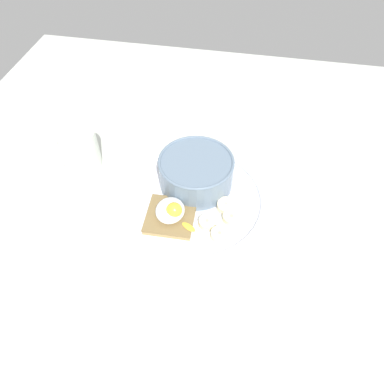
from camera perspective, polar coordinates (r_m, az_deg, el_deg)
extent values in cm
cube|color=beige|center=(75.14, 0.00, -2.01)|extent=(120.00, 120.00, 2.00)
cylinder|color=white|center=(73.98, 0.00, -1.27)|extent=(28.18, 28.18, 1.00)
torus|color=white|center=(73.37, 0.00, -0.87)|extent=(27.98, 27.98, 0.60)
cylinder|color=slate|center=(74.17, 0.60, 2.99)|extent=(14.65, 14.65, 6.11)
torus|color=slate|center=(72.00, 0.62, 4.68)|extent=(14.85, 14.85, 0.60)
cylinder|color=white|center=(74.53, 0.59, 2.72)|extent=(13.25, 13.25, 4.69)
ellipsoid|color=white|center=(73.00, 0.61, 3.88)|extent=(12.59, 12.59, 1.20)
ellipsoid|color=#926648|center=(71.44, -0.19, 2.93)|extent=(1.44, 1.19, 0.53)
ellipsoid|color=#996644|center=(72.23, 0.70, 3.63)|extent=(0.98, 1.51, 0.64)
ellipsoid|color=tan|center=(73.49, 0.99, 4.57)|extent=(1.35, 1.58, 0.57)
ellipsoid|color=#926742|center=(73.75, -1.61, 4.88)|extent=(2.13, 2.20, 0.80)
ellipsoid|color=olive|center=(73.02, -1.06, 4.19)|extent=(1.46, 1.39, 0.53)
ellipsoid|color=#9B714B|center=(72.77, -1.74, 3.96)|extent=(0.85, 1.25, 0.52)
ellipsoid|color=tan|center=(72.28, 0.08, 3.78)|extent=(1.63, 2.15, 0.82)
cube|color=olive|center=(69.79, -3.31, -3.54)|extent=(9.20, 9.20, 0.30)
cube|color=tan|center=(70.17, -3.29, -3.78)|extent=(9.02, 9.02, 1.18)
ellipsoid|color=white|center=(68.66, -3.36, -2.81)|extent=(6.02, 5.35, 2.67)
sphere|color=yellow|center=(67.52, -2.75, -2.80)|extent=(2.97, 2.97, 2.97)
ellipsoid|color=yellow|center=(67.68, -0.52, -5.36)|extent=(2.53, 3.19, 0.36)
cylinder|color=beige|center=(70.37, 6.03, -3.85)|extent=(3.99, 4.06, 1.36)
cylinder|color=#B9B086|center=(69.99, 6.06, -3.61)|extent=(0.72, 0.72, 0.19)
cylinder|color=beige|center=(69.31, 2.31, -4.63)|extent=(4.26, 4.30, 1.35)
cylinder|color=#B8AD89|center=(68.88, 2.32, -4.36)|extent=(0.76, 0.77, 0.17)
cylinder|color=beige|center=(67.91, 4.21, -6.45)|extent=(3.34, 3.42, 1.30)
cylinder|color=#BCB28A|center=(67.51, 4.23, -6.22)|extent=(0.60, 0.61, 0.18)
cylinder|color=#F5E4B7|center=(71.69, 5.16, -2.11)|extent=(4.81, 4.77, 1.88)
cylinder|color=#BFB28E|center=(71.17, 5.19, -1.76)|extent=(0.85, 0.85, 0.22)
cylinder|color=white|center=(82.13, -16.77, 6.34)|extent=(7.95, 7.95, 8.79)
cylinder|color=#3F2213|center=(80.02, -17.29, 8.09)|extent=(6.75, 6.75, 0.40)
torus|color=white|center=(85.65, -18.09, 8.37)|extent=(4.16, 4.13, 4.87)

